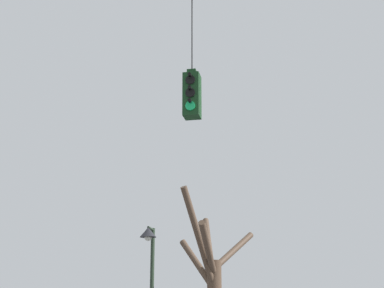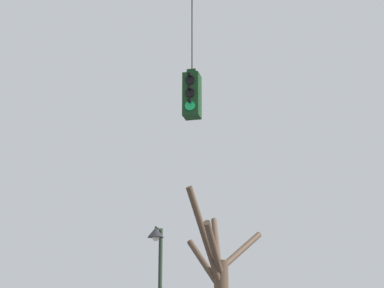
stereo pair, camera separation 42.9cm
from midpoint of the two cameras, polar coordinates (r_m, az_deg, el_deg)
name	(u,v)px [view 1 (the left image)]	position (r m, az deg, el deg)	size (l,w,h in m)	color
traffic_light_near_left_pole	(192,94)	(12.28, -1.00, 4.84)	(0.34, 0.58, 3.25)	#143819
street_lamp	(150,262)	(17.51, -4.84, -11.29)	(0.48, 0.83, 4.19)	#233323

